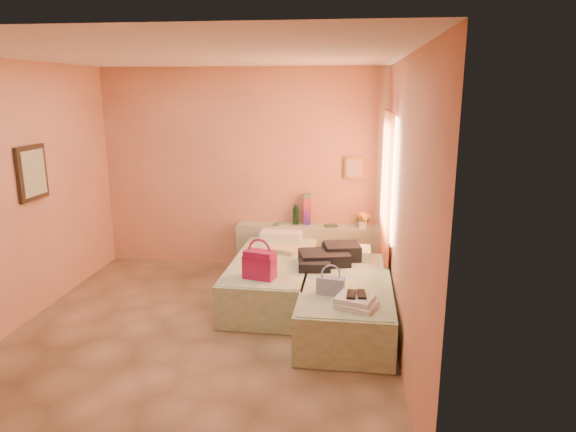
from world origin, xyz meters
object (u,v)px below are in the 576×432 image
(green_book, at_px, (331,226))
(bed_left, at_px, (273,278))
(towel_stack, at_px, (357,302))
(flower_vase, at_px, (363,219))
(bed_right, at_px, (346,302))
(water_bottle, at_px, (296,215))
(magenta_handbag, at_px, (260,264))
(headboard_ledge, at_px, (310,248))
(blue_handbag, at_px, (331,286))

(green_book, bearing_deg, bed_left, -147.25)
(towel_stack, bearing_deg, flower_vase, 87.39)
(bed_right, bearing_deg, towel_stack, -81.38)
(bed_left, relative_size, water_bottle, 7.29)
(magenta_handbag, height_order, towel_stack, magenta_handbag)
(headboard_ledge, bearing_deg, towel_stack, -75.57)
(magenta_handbag, bearing_deg, water_bottle, 97.90)
(bed_right, relative_size, towel_stack, 5.71)
(bed_left, xyz_separation_m, flower_vase, (1.10, 0.99, 0.53))
(headboard_ledge, distance_m, water_bottle, 0.51)
(flower_vase, relative_size, towel_stack, 0.77)
(green_book, height_order, magenta_handbag, magenta_handbag)
(bed_right, bearing_deg, headboard_ledge, 108.25)
(blue_handbag, bearing_deg, magenta_handbag, 164.05)
(bed_left, xyz_separation_m, towel_stack, (0.99, -1.35, 0.30))
(blue_handbag, distance_m, towel_stack, 0.40)
(water_bottle, relative_size, flower_vase, 1.02)
(magenta_handbag, xyz_separation_m, blue_handbag, (0.78, -0.37, -0.07))
(bed_left, distance_m, towel_stack, 1.70)
(bed_right, bearing_deg, green_book, 99.12)
(water_bottle, bearing_deg, bed_right, -67.10)
(flower_vase, relative_size, magenta_handbag, 0.80)
(water_bottle, xyz_separation_m, blue_handbag, (0.57, -2.14, -0.20))
(headboard_ledge, height_order, flower_vase, flower_vase)
(bed_left, bearing_deg, flower_vase, 43.09)
(towel_stack, bearing_deg, water_bottle, 108.72)
(bed_right, relative_size, blue_handbag, 7.34)
(magenta_handbag, bearing_deg, green_book, 81.97)
(water_bottle, height_order, towel_stack, water_bottle)
(headboard_ledge, relative_size, green_book, 12.14)
(bed_left, height_order, water_bottle, water_bottle)
(flower_vase, bearing_deg, water_bottle, 174.05)
(flower_vase, xyz_separation_m, magenta_handbag, (-1.14, -1.67, -0.13))
(water_bottle, relative_size, green_book, 1.62)
(headboard_ledge, relative_size, blue_handbag, 7.53)
(bed_right, distance_m, water_bottle, 1.96)
(bed_right, bearing_deg, bed_left, 145.25)
(headboard_ledge, distance_m, green_book, 0.45)
(headboard_ledge, height_order, towel_stack, headboard_ledge)
(bed_right, xyz_separation_m, towel_stack, (0.09, -0.70, 0.30))
(flower_vase, height_order, magenta_handbag, flower_vase)
(headboard_ledge, height_order, magenta_handbag, magenta_handbag)
(headboard_ledge, height_order, blue_handbag, blue_handbag)
(green_book, xyz_separation_m, flower_vase, (0.43, -0.02, 0.12))
(water_bottle, distance_m, green_book, 0.52)
(bed_right, bearing_deg, magenta_handbag, -176.76)
(blue_handbag, xyz_separation_m, towel_stack, (0.26, -0.30, -0.04))
(bed_left, relative_size, flower_vase, 7.41)
(bed_right, distance_m, green_book, 1.73)
(towel_stack, bearing_deg, blue_handbag, 130.72)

